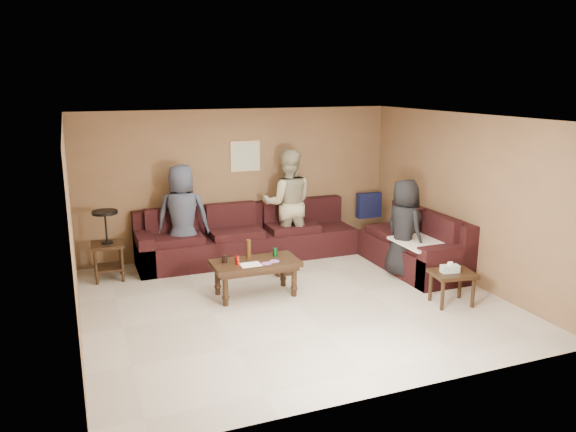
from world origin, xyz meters
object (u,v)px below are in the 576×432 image
object	(u,v)px
person_left	(183,217)
person_right	(404,228)
sectional_sofa	(305,244)
end_table_left	(107,244)
side_table_right	(452,276)
waste_bin	(283,263)
person_middle	(288,203)
coffee_table	(255,266)

from	to	relation	value
person_left	person_right	world-z (taller)	person_left
sectional_sofa	person_right	world-z (taller)	person_right
end_table_left	side_table_right	xyz separation A→B (m)	(4.24, -2.72, -0.16)
sectional_sofa	side_table_right	xyz separation A→B (m)	(1.14, -2.37, 0.07)
sectional_sofa	waste_bin	xyz separation A→B (m)	(-0.54, -0.38, -0.16)
person_left	person_middle	world-z (taller)	person_middle
coffee_table	person_middle	bearing A→B (deg)	55.04
coffee_table	end_table_left	xyz separation A→B (m)	(-1.87, 1.44, 0.13)
sectional_sofa	person_middle	distance (m)	0.78
end_table_left	waste_bin	xyz separation A→B (m)	(2.56, -0.73, -0.39)
end_table_left	sectional_sofa	bearing A→B (deg)	-6.47
sectional_sofa	waste_bin	world-z (taller)	sectional_sofa
sectional_sofa	person_right	size ratio (longest dim) A/B	3.06
sectional_sofa	coffee_table	bearing A→B (deg)	-138.26
person_left	waste_bin	bearing A→B (deg)	163.67
coffee_table	person_middle	xyz separation A→B (m)	(1.10, 1.58, 0.49)
side_table_right	coffee_table	bearing A→B (deg)	151.72
person_right	side_table_right	bearing A→B (deg)	171.55
waste_bin	person_left	world-z (taller)	person_left
sectional_sofa	coffee_table	world-z (taller)	sectional_sofa
coffee_table	waste_bin	distance (m)	1.02
end_table_left	person_middle	size ratio (longest dim) A/B	0.58
person_left	sectional_sofa	bearing A→B (deg)	-178.37
coffee_table	person_left	world-z (taller)	person_left
sectional_sofa	side_table_right	distance (m)	2.63
person_right	waste_bin	bearing A→B (deg)	58.22
waste_bin	person_right	world-z (taller)	person_right
side_table_right	sectional_sofa	bearing A→B (deg)	115.80
sectional_sofa	coffee_table	xyz separation A→B (m)	(-1.22, -1.09, 0.10)
person_middle	sectional_sofa	bearing A→B (deg)	118.49
side_table_right	waste_bin	bearing A→B (deg)	130.36
coffee_table	person_left	xyz separation A→B (m)	(-0.70, 1.56, 0.42)
waste_bin	person_middle	size ratio (longest dim) A/B	0.18
coffee_table	person_right	distance (m)	2.41
person_left	end_table_left	bearing A→B (deg)	21.36
person_middle	person_right	world-z (taller)	person_middle
waste_bin	person_right	distance (m)	1.96
sectional_sofa	waste_bin	bearing A→B (deg)	-144.95
end_table_left	person_right	distance (m)	4.52
person_middle	person_left	bearing A→B (deg)	15.25
waste_bin	person_left	distance (m)	1.76
person_middle	end_table_left	bearing A→B (deg)	17.40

